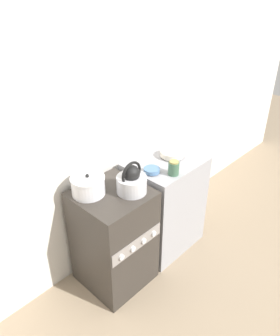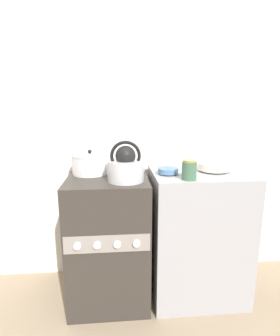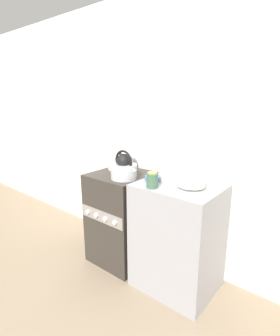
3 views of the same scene
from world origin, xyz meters
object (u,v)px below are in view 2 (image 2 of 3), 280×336
(cooking_pot, at_px, (90,164))
(stove, at_px, (109,239))
(enamel_bowl, at_px, (214,167))
(storage_jar, at_px, (189,170))
(kettle, at_px, (126,167))
(small_ceramic_bowl, at_px, (168,171))

(cooking_pot, bearing_deg, stove, -44.52)
(enamel_bowl, bearing_deg, storage_jar, -139.06)
(enamel_bowl, bearing_deg, stove, -179.41)
(stove, distance_m, enamel_bowl, 0.89)
(stove, height_order, cooking_pot, cooking_pot)
(kettle, height_order, enamel_bowl, kettle)
(stove, xyz_separation_m, small_ceramic_bowl, (0.40, -0.05, 0.49))
(cooking_pot, relative_size, enamel_bowl, 1.20)
(cooking_pot, distance_m, storage_jar, 0.69)
(small_ceramic_bowl, distance_m, storage_jar, 0.18)
(kettle, height_order, cooking_pot, kettle)
(small_ceramic_bowl, bearing_deg, enamel_bowl, 9.38)
(storage_jar, bearing_deg, kettle, 165.81)
(storage_jar, bearing_deg, cooking_pot, 153.54)
(kettle, distance_m, cooking_pot, 0.32)
(stove, bearing_deg, storage_jar, -20.85)
(enamel_bowl, bearing_deg, cooking_pot, 172.56)
(small_ceramic_bowl, bearing_deg, kettle, -170.07)
(cooking_pot, bearing_deg, small_ceramic_bowl, -17.63)
(cooking_pot, distance_m, small_ceramic_bowl, 0.55)
(cooking_pot, distance_m, enamel_bowl, 0.86)
(stove, bearing_deg, small_ceramic_bowl, -6.69)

